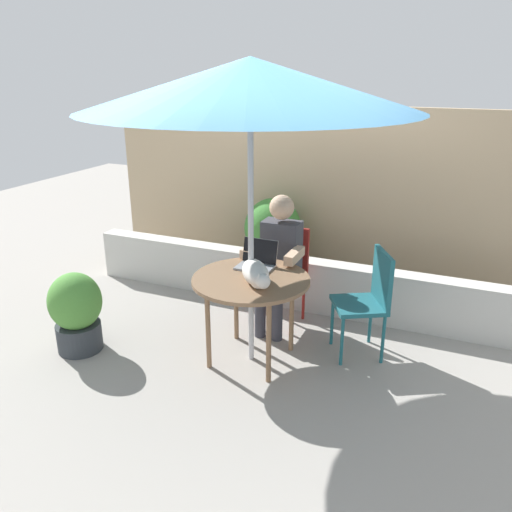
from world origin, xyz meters
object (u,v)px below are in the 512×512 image
patio_umbrella (250,84)px  chair_occupied (284,267)px  person_seated (278,256)px  patio_table (251,286)px  cat (256,274)px  chair_empty (370,295)px  laptop (258,259)px  potted_plant_near_fence (76,311)px  potted_plant_by_chair (273,236)px

patio_umbrella → chair_occupied: bearing=90.0°
chair_occupied → person_seated: 0.23m
patio_table → cat: (0.09, -0.10, 0.15)m
chair_occupied → chair_empty: bearing=-19.2°
laptop → potted_plant_near_fence: 1.59m
cat → patio_table: bearing=131.9°
patio_table → potted_plant_near_fence: patio_table is taller
person_seated → laptop: person_seated is taller
patio_table → chair_occupied: chair_occupied is taller
person_seated → potted_plant_near_fence: 1.79m
laptop → person_seated: bearing=81.0°
patio_umbrella → laptop: 1.41m
chair_occupied → potted_plant_near_fence: chair_occupied is taller
patio_umbrella → chair_occupied: patio_umbrella is taller
patio_umbrella → person_seated: bearing=90.0°
chair_empty → person_seated: 0.88m
chair_empty → cat: 0.99m
patio_umbrella → potted_plant_near_fence: size_ratio=3.47×
cat → potted_plant_by_chair: bearing=107.3°
patio_table → chair_empty: bearing=28.7°
potted_plant_by_chair → patio_table: bearing=-74.6°
patio_table → laptop: (-0.05, 0.26, 0.13)m
patio_table → laptop: 0.30m
person_seated → patio_table: bearing=-90.0°
person_seated → potted_plant_near_fence: size_ratio=1.79×
patio_umbrella → person_seated: 1.59m
patio_umbrella → patio_table: bearing=0.0°
cat → chair_occupied: bearing=95.8°
chair_occupied → person_seated: person_seated is taller
chair_empty → potted_plant_near_fence: (-2.27, -0.91, -0.17)m
patio_umbrella → cat: patio_umbrella is taller
person_seated → cat: bearing=-83.0°
patio_table → chair_occupied: size_ratio=1.04×
chair_occupied → cat: 0.91m
chair_empty → patio_umbrella: bearing=-151.3°
person_seated → potted_plant_near_fence: (-1.41, -1.05, -0.34)m
patio_umbrella → person_seated: size_ratio=1.94×
potted_plant_by_chair → laptop: bearing=-73.8°
chair_occupied → potted_plant_by_chair: 0.90m
potted_plant_near_fence → potted_plant_by_chair: (0.99, 2.00, 0.19)m
cat → potted_plant_near_fence: cat is taller
cat → potted_plant_near_fence: (-1.50, -0.35, -0.45)m
patio_umbrella → potted_plant_by_chair: patio_umbrella is taller
person_seated → potted_plant_by_chair: 1.05m
potted_plant_near_fence → laptop: bearing=27.4°
patio_umbrella → cat: bearing=-48.1°
cat → chair_empty: bearing=36.3°
patio_table → laptop: size_ratio=3.12×
chair_empty → patio_table: bearing=-151.3°
chair_empty → laptop: 0.96m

